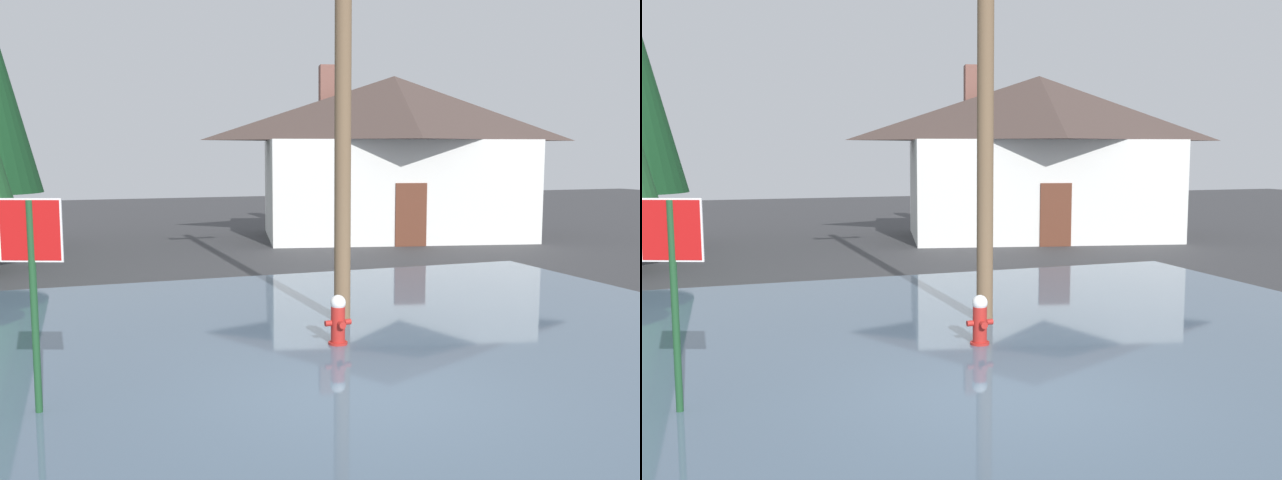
% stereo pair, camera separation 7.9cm
% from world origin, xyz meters
% --- Properties ---
extents(ground_plane, '(80.00, 80.00, 0.10)m').
position_xyz_m(ground_plane, '(0.00, 0.00, -0.05)').
color(ground_plane, '#38383A').
extents(flood_puddle, '(13.72, 12.05, 0.06)m').
position_xyz_m(flood_puddle, '(1.09, 2.72, 0.03)').
color(flood_puddle, '#4C6075').
rests_on(flood_puddle, ground).
extents(stop_sign_near, '(0.66, 0.27, 2.46)m').
position_xyz_m(stop_sign_near, '(-3.67, 0.80, 1.75)').
color(stop_sign_near, '#1E4C28').
rests_on(stop_sign_near, ground).
extents(fire_hydrant, '(0.41, 0.35, 0.82)m').
position_xyz_m(fire_hydrant, '(0.53, 2.37, 0.40)').
color(fire_hydrant, '#AD231E').
rests_on(fire_hydrant, ground).
extents(utility_pole, '(1.60, 0.28, 8.89)m').
position_xyz_m(utility_pole, '(1.14, 3.75, 4.62)').
color(utility_pole, brown).
rests_on(utility_pole, ground).
extents(house, '(10.41, 7.57, 5.99)m').
position_xyz_m(house, '(7.59, 15.34, 2.89)').
color(house, silver).
rests_on(house, ground).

